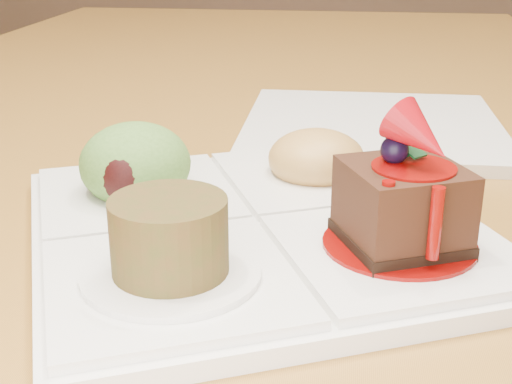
# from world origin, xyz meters

# --- Properties ---
(dining_table) EXTENTS (1.00, 1.80, 0.75)m
(dining_table) POSITION_xyz_m (0.00, 0.00, 0.68)
(dining_table) COLOR olive
(dining_table) RESTS_ON ground
(sampler_plate) EXTENTS (0.39, 0.39, 0.11)m
(sampler_plate) POSITION_xyz_m (0.08, -0.37, 0.77)
(sampler_plate) COLOR white
(sampler_plate) RESTS_ON dining_table
(second_plate) EXTENTS (0.26, 0.26, 0.01)m
(second_plate) POSITION_xyz_m (0.17, -0.10, 0.76)
(second_plate) COLOR white
(second_plate) RESTS_ON dining_table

